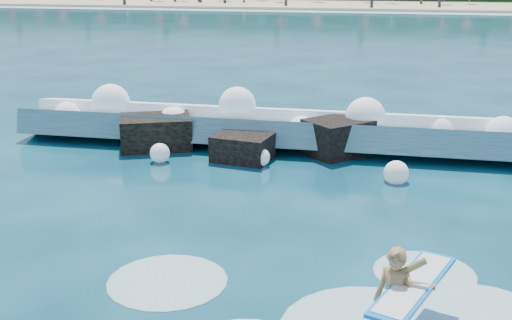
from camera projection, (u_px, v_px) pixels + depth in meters
The scene contains 9 objects.
ground at pixel (168, 236), 13.74m from camera, with size 200.00×200.00×0.00m, color #07293D.
beach at pixel (361, 5), 86.64m from camera, with size 140.00×20.00×0.40m, color tan.
wet_band at pixel (356, 12), 76.40m from camera, with size 140.00×5.00×0.08m, color silver.
breaking_wave at pixel (271, 130), 20.53m from camera, with size 16.32×2.62×1.41m.
rock_cluster at pixel (236, 139), 19.74m from camera, with size 8.17×3.12×1.27m.
surfer_with_board at pixel (398, 299), 9.83m from camera, with size 1.42×2.96×1.81m.
wave_spray at pixel (255, 118), 20.39m from camera, with size 14.89×4.15×1.87m.
surf_foam at pixel (351, 317), 10.60m from camera, with size 9.03×5.22×0.15m.
beachgoers at pixel (356, 0), 82.34m from camera, with size 101.40×14.15×1.93m.
Camera 1 is at (4.45, -12.00, 5.60)m, focal length 45.00 mm.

